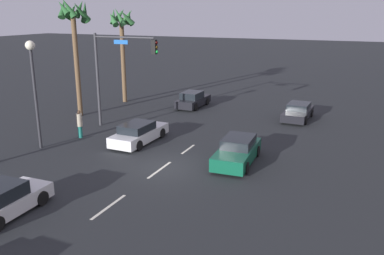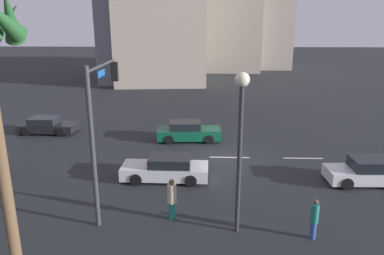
{
  "view_description": "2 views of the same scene",
  "coord_description": "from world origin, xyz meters",
  "px_view_note": "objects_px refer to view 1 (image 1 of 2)",
  "views": [
    {
      "loc": [
        -18.23,
        -9.7,
        8.11
      ],
      "look_at": [
        2.71,
        -0.46,
        1.57
      ],
      "focal_mm": 37.81,
      "sensor_mm": 36.0,
      "label": 1
    },
    {
      "loc": [
        1.13,
        21.72,
        8.25
      ],
      "look_at": [
        1.92,
        -1.44,
        1.55
      ],
      "focal_mm": 33.97,
      "sensor_mm": 36.0,
      "label": 2
    }
  ],
  "objects_px": {
    "streetlamp": "(33,75)",
    "palm_tree_0": "(74,25)",
    "car_4": "(193,100)",
    "traffic_signal": "(116,65)",
    "pedestrian_1": "(80,123)",
    "car_2": "(237,151)",
    "car_3": "(298,112)",
    "car_5": "(139,133)",
    "palm_tree_1": "(122,29)",
    "car_1": "(3,201)"
  },
  "relations": [
    {
      "from": "palm_tree_1",
      "to": "pedestrian_1",
      "type": "bearing_deg",
      "value": -162.31
    },
    {
      "from": "palm_tree_0",
      "to": "car_1",
      "type": "bearing_deg",
      "value": -152.04
    },
    {
      "from": "car_4",
      "to": "pedestrian_1",
      "type": "relative_size",
      "value": 2.24
    },
    {
      "from": "car_4",
      "to": "car_3",
      "type": "bearing_deg",
      "value": -93.69
    },
    {
      "from": "traffic_signal",
      "to": "palm_tree_0",
      "type": "height_order",
      "value": "palm_tree_0"
    },
    {
      "from": "car_1",
      "to": "car_2",
      "type": "relative_size",
      "value": 0.86
    },
    {
      "from": "palm_tree_1",
      "to": "palm_tree_0",
      "type": "bearing_deg",
      "value": 176.52
    },
    {
      "from": "car_4",
      "to": "streetlamp",
      "type": "bearing_deg",
      "value": 163.79
    },
    {
      "from": "streetlamp",
      "to": "palm_tree_0",
      "type": "height_order",
      "value": "palm_tree_0"
    },
    {
      "from": "car_1",
      "to": "car_2",
      "type": "distance_m",
      "value": 12.0
    },
    {
      "from": "car_1",
      "to": "traffic_signal",
      "type": "bearing_deg",
      "value": 13.21
    },
    {
      "from": "car_5",
      "to": "car_4",
      "type": "bearing_deg",
      "value": 4.83
    },
    {
      "from": "car_5",
      "to": "pedestrian_1",
      "type": "bearing_deg",
      "value": 99.23
    },
    {
      "from": "streetlamp",
      "to": "pedestrian_1",
      "type": "height_order",
      "value": "streetlamp"
    },
    {
      "from": "car_4",
      "to": "traffic_signal",
      "type": "xyz_separation_m",
      "value": [
        -8.29,
        2.26,
        3.89
      ]
    },
    {
      "from": "car_2",
      "to": "palm_tree_0",
      "type": "height_order",
      "value": "palm_tree_0"
    },
    {
      "from": "car_5",
      "to": "pedestrian_1",
      "type": "xyz_separation_m",
      "value": [
        -0.68,
        4.16,
        0.37
      ]
    },
    {
      "from": "car_4",
      "to": "palm_tree_0",
      "type": "distance_m",
      "value": 11.64
    },
    {
      "from": "palm_tree_1",
      "to": "car_4",
      "type": "bearing_deg",
      "value": -84.78
    },
    {
      "from": "car_2",
      "to": "palm_tree_0",
      "type": "bearing_deg",
      "value": 71.17
    },
    {
      "from": "car_3",
      "to": "car_5",
      "type": "relative_size",
      "value": 0.92
    },
    {
      "from": "car_1",
      "to": "traffic_signal",
      "type": "height_order",
      "value": "traffic_signal"
    },
    {
      "from": "car_5",
      "to": "palm_tree_1",
      "type": "bearing_deg",
      "value": 36.94
    },
    {
      "from": "car_1",
      "to": "palm_tree_0",
      "type": "bearing_deg",
      "value": 27.96
    },
    {
      "from": "palm_tree_1",
      "to": "streetlamp",
      "type": "bearing_deg",
      "value": -169.17
    },
    {
      "from": "car_4",
      "to": "streetlamp",
      "type": "distance_m",
      "value": 15.23
    },
    {
      "from": "car_1",
      "to": "pedestrian_1",
      "type": "relative_size",
      "value": 2.12
    },
    {
      "from": "streetlamp",
      "to": "palm_tree_0",
      "type": "relative_size",
      "value": 0.71
    },
    {
      "from": "car_5",
      "to": "palm_tree_0",
      "type": "distance_m",
      "value": 11.13
    },
    {
      "from": "car_4",
      "to": "pedestrian_1",
      "type": "bearing_deg",
      "value": 164.06
    },
    {
      "from": "car_4",
      "to": "traffic_signal",
      "type": "relative_size",
      "value": 0.63
    },
    {
      "from": "car_2",
      "to": "streetlamp",
      "type": "relative_size",
      "value": 0.71
    },
    {
      "from": "pedestrian_1",
      "to": "palm_tree_0",
      "type": "relative_size",
      "value": 0.2
    },
    {
      "from": "traffic_signal",
      "to": "pedestrian_1",
      "type": "bearing_deg",
      "value": 162.23
    },
    {
      "from": "traffic_signal",
      "to": "car_2",
      "type": "bearing_deg",
      "value": -108.24
    },
    {
      "from": "car_1",
      "to": "traffic_signal",
      "type": "relative_size",
      "value": 0.59
    },
    {
      "from": "car_4",
      "to": "car_5",
      "type": "height_order",
      "value": "car_4"
    },
    {
      "from": "car_5",
      "to": "palm_tree_0",
      "type": "bearing_deg",
      "value": 62.3
    },
    {
      "from": "car_2",
      "to": "streetlamp",
      "type": "distance_m",
      "value": 12.78
    },
    {
      "from": "traffic_signal",
      "to": "palm_tree_1",
      "type": "distance_m",
      "value": 9.12
    },
    {
      "from": "car_3",
      "to": "traffic_signal",
      "type": "xyz_separation_m",
      "value": [
        -7.69,
        11.52,
        3.94
      ]
    },
    {
      "from": "car_4",
      "to": "palm_tree_1",
      "type": "height_order",
      "value": "palm_tree_1"
    },
    {
      "from": "car_1",
      "to": "car_2",
      "type": "height_order",
      "value": "car_2"
    },
    {
      "from": "car_1",
      "to": "palm_tree_0",
      "type": "height_order",
      "value": "palm_tree_0"
    },
    {
      "from": "pedestrian_1",
      "to": "car_4",
      "type": "bearing_deg",
      "value": -15.94
    },
    {
      "from": "car_4",
      "to": "car_5",
      "type": "distance_m",
      "value": 10.76
    },
    {
      "from": "car_3",
      "to": "car_1",
      "type": "bearing_deg",
      "value": 157.84
    },
    {
      "from": "car_3",
      "to": "traffic_signal",
      "type": "height_order",
      "value": "traffic_signal"
    },
    {
      "from": "car_1",
      "to": "car_3",
      "type": "xyz_separation_m",
      "value": [
        20.76,
        -8.45,
        -0.04
      ]
    },
    {
      "from": "traffic_signal",
      "to": "palm_tree_0",
      "type": "relative_size",
      "value": 0.73
    }
  ]
}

